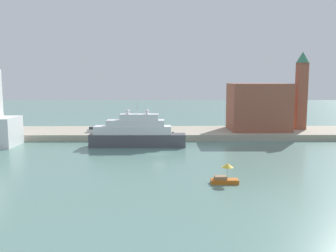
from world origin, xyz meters
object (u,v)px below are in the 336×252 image
at_px(harbor_building, 258,107).
at_px(small_motorboat, 225,176).
at_px(person_figure, 105,130).
at_px(mooring_bollard, 173,133).
at_px(bell_tower, 301,88).
at_px(parked_car, 94,130).
at_px(large_yacht, 136,134).

bearing_deg(harbor_building, small_motorboat, -109.55).
distance_m(person_figure, mooring_bollard, 17.91).
relative_size(harbor_building, bell_tower, 0.73).
height_order(bell_tower, parked_car, bell_tower).
distance_m(large_yacht, small_motorboat, 34.64).
bearing_deg(bell_tower, person_figure, -171.65).
distance_m(harbor_building, parked_car, 45.48).
xyz_separation_m(harbor_building, person_figure, (-41.73, -6.59, -5.62)).
relative_size(large_yacht, parked_car, 5.81).
xyz_separation_m(large_yacht, mooring_bollard, (8.73, 8.09, -1.15)).
relative_size(large_yacht, mooring_bollard, 34.58).
height_order(person_figure, mooring_bollard, person_figure).
height_order(large_yacht, parked_car, large_yacht).
bearing_deg(large_yacht, bell_tower, 21.94).
bearing_deg(mooring_bollard, small_motorboat, -79.70).
relative_size(large_yacht, bell_tower, 1.03).
height_order(parked_car, person_figure, person_figure).
xyz_separation_m(large_yacht, small_motorboat, (15.80, -30.76, -1.99)).
height_order(bell_tower, person_figure, bell_tower).
xyz_separation_m(small_motorboat, parked_car, (-28.01, 43.34, 1.13)).
bearing_deg(small_motorboat, harbor_building, 70.45).
bearing_deg(mooring_bollard, parked_car, 167.90).
distance_m(harbor_building, mooring_bollard, 26.21).
height_order(large_yacht, small_motorboat, large_yacht).
height_order(small_motorboat, parked_car, small_motorboat).
distance_m(small_motorboat, person_figure, 47.93).
xyz_separation_m(bell_tower, person_figure, (-54.07, -7.93, -10.80)).
height_order(harbor_building, bell_tower, bell_tower).
bearing_deg(mooring_bollard, bell_tower, 15.48).
bearing_deg(large_yacht, small_motorboat, -62.82).
relative_size(parked_car, person_figure, 2.15).
xyz_separation_m(harbor_building, bell_tower, (12.34, 1.34, 5.19)).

